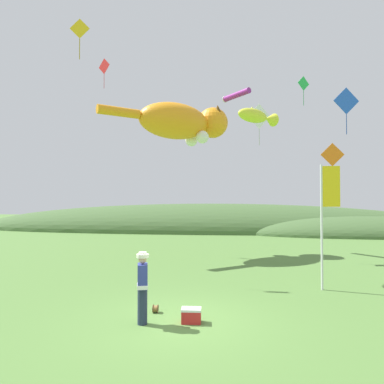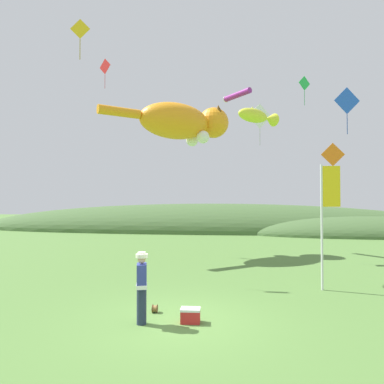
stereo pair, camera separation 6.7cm
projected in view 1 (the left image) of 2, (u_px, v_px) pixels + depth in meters
name	position (u px, v px, depth m)	size (l,w,h in m)	color
ground_plane	(178.00, 322.00, 8.59)	(120.00, 120.00, 0.00)	#517A38
distant_hill_ridge	(232.00, 230.00, 34.34)	(49.99, 13.22, 5.38)	#426033
festival_attendant	(142.00, 285.00, 8.45)	(0.35, 0.47, 1.77)	#232D47
kite_spool	(155.00, 309.00, 9.29)	(0.14, 0.22, 0.22)	olive
picnic_cooler	(191.00, 315.00, 8.53)	(0.50, 0.34, 0.36)	red
festival_banner_pole	(326.00, 207.00, 11.70)	(0.66, 0.08, 4.28)	silver
kite_giant_cat	(183.00, 122.00, 19.66)	(6.73, 5.23, 2.41)	orange
kite_fish_windsock	(257.00, 116.00, 14.42)	(1.99, 1.90, 0.67)	yellow
kite_tube_streamer	(236.00, 95.00, 21.54)	(1.76, 2.02, 0.44)	#8C268C
kite_diamond_red	(104.00, 67.00, 21.21)	(0.87, 0.50, 1.88)	red
kite_diamond_gold	(80.00, 29.00, 14.50)	(0.85, 0.11, 1.75)	yellow
kite_diamond_white	(259.00, 116.00, 18.26)	(1.26, 0.48, 2.24)	white
kite_diamond_orange	(332.00, 155.00, 13.36)	(0.92, 0.05, 1.82)	orange
kite_diamond_blue	(346.00, 101.00, 15.25)	(1.19, 0.25, 2.11)	blue
kite_diamond_green	(303.00, 84.00, 20.62)	(0.77, 0.46, 1.79)	green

